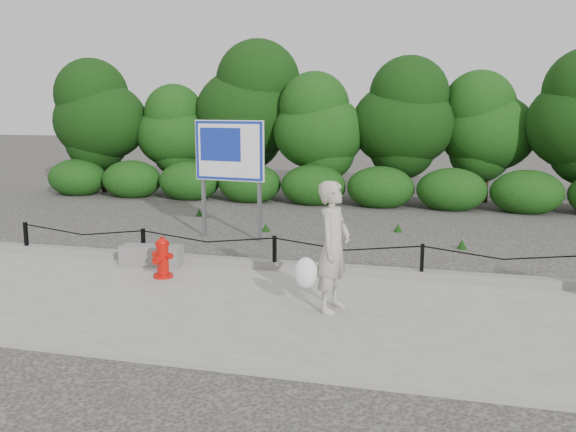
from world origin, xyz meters
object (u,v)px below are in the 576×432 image
Objects in this scene: pedestrian at (332,248)px; concrete_block at (152,255)px; advertising_sign at (229,156)px; fire_hydrant at (162,258)px.

concrete_block is (-3.56, 1.62, -0.71)m from pedestrian.
concrete_block is at bearing -93.32° from advertising_sign.
advertising_sign is at bearing 47.65° from pedestrian.
advertising_sign is (0.50, 2.74, 1.57)m from concrete_block.
concrete_block is 3.20m from advertising_sign.
fire_hydrant is at bearing -82.12° from advertising_sign.
fire_hydrant is 0.89m from concrete_block.
advertising_sign is at bearing 102.78° from fire_hydrant.
pedestrian is at bearing -47.94° from advertising_sign.
pedestrian is 5.39m from advertising_sign.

